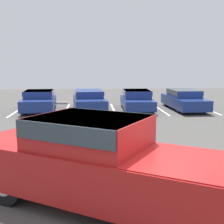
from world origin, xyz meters
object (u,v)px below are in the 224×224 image
at_px(pickup_truck, 103,163).
at_px(parked_sedan_c, 137,99).
at_px(wheel_stop_curb, 54,103).
at_px(parked_sedan_d, 184,99).
at_px(parked_sedan_b, 89,99).
at_px(parked_sedan_a, 39,100).

xyz_separation_m(pickup_truck, parked_sedan_c, (2.56, 13.15, -0.26)).
bearing_deg(pickup_truck, wheel_stop_curb, 131.72).
bearing_deg(wheel_stop_curb, parked_sedan_d, -20.11).
relative_size(parked_sedan_b, wheel_stop_curb, 2.53).
xyz_separation_m(parked_sedan_a, wheel_stop_curb, (0.51, 3.12, -0.59)).
bearing_deg(parked_sedan_d, parked_sedan_a, -91.64).
relative_size(parked_sedan_b, parked_sedan_c, 1.11).
distance_m(parked_sedan_a, parked_sedan_d, 8.94).
bearing_deg(pickup_truck, parked_sedan_c, 110.54).
xyz_separation_m(parked_sedan_a, parked_sedan_b, (3.00, 0.49, -0.02)).
bearing_deg(parked_sedan_c, parked_sedan_b, -96.24).
distance_m(parked_sedan_a, wheel_stop_curb, 3.22).
xyz_separation_m(parked_sedan_b, parked_sedan_c, (2.97, -0.40, 0.01)).
distance_m(parked_sedan_b, parked_sedan_d, 5.96).
relative_size(parked_sedan_c, parked_sedan_d, 0.91).
height_order(parked_sedan_a, wheel_stop_curb, parked_sedan_a).
bearing_deg(parked_sedan_b, pickup_truck, -3.32).
distance_m(parked_sedan_b, parked_sedan_c, 3.00).
height_order(parked_sedan_b, parked_sedan_d, parked_sedan_d).
relative_size(pickup_truck, parked_sedan_a, 1.40).
height_order(pickup_truck, parked_sedan_a, pickup_truck).
xyz_separation_m(parked_sedan_a, parked_sedan_d, (8.94, 0.04, -0.00)).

